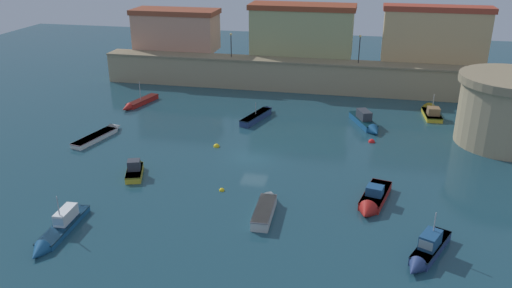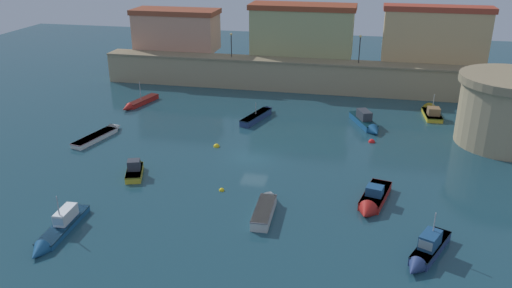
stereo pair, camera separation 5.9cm
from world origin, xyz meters
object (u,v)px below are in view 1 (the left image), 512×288
at_px(quay_lamp_0, 231,41).
at_px(mooring_buoy_0, 216,147).
at_px(fortress_tower, 509,110).
at_px(moored_boat_3, 266,207).
at_px(moored_boat_5, 102,134).
at_px(moored_boat_1, 259,115).
at_px(moored_boat_2, 373,200).
at_px(moored_boat_9, 427,250).
at_px(quay_lamp_1, 360,45).
at_px(moored_boat_10, 430,111).
at_px(mooring_buoy_1, 372,142).
at_px(moored_boat_8, 135,169).
at_px(moored_boat_0, 366,122).
at_px(moored_boat_6, 138,103).
at_px(moored_boat_7, 57,230).
at_px(mooring_buoy_2, 222,191).

height_order(quay_lamp_0, mooring_buoy_0, quay_lamp_0).
relative_size(fortress_tower, moored_boat_3, 1.82).
distance_m(moored_boat_3, moored_boat_5, 23.65).
height_order(moored_boat_1, moored_boat_2, moored_boat_1).
bearing_deg(moored_boat_3, fortress_tower, -49.67).
height_order(moored_boat_1, moored_boat_9, moored_boat_9).
relative_size(quay_lamp_1, moored_boat_10, 0.64).
relative_size(moored_boat_3, mooring_buoy_1, 8.56).
bearing_deg(moored_boat_5, moored_boat_8, -124.00).
distance_m(moored_boat_1, moored_boat_8, 18.78).
bearing_deg(mooring_buoy_1, moored_boat_0, 98.83).
bearing_deg(mooring_buoy_0, moored_boat_6, 140.64).
height_order(moored_boat_2, moored_boat_7, moored_boat_7).
xyz_separation_m(mooring_buoy_0, mooring_buoy_1, (15.49, 4.57, 0.00)).
relative_size(quay_lamp_1, moored_boat_8, 0.82).
xyz_separation_m(moored_boat_0, moored_boat_9, (4.43, -24.95, -0.02)).
distance_m(moored_boat_0, moored_boat_8, 26.26).
relative_size(moored_boat_0, moored_boat_2, 1.05).
distance_m(moored_boat_2, moored_boat_9, 7.55).
distance_m(quay_lamp_1, moored_boat_10, 13.07).
height_order(moored_boat_2, mooring_buoy_2, moored_boat_2).
xyz_separation_m(quay_lamp_1, mooring_buoy_0, (-13.30, -22.16, -6.63)).
xyz_separation_m(moored_boat_6, moored_boat_7, (6.88, -29.48, 0.08)).
xyz_separation_m(moored_boat_2, moored_boat_9, (3.59, -6.64, 0.12)).
relative_size(quay_lamp_0, mooring_buoy_1, 4.83).
distance_m(mooring_buoy_0, mooring_buoy_1, 16.15).
bearing_deg(quay_lamp_1, mooring_buoy_1, -82.91).
relative_size(moored_boat_1, moored_boat_10, 1.23).
xyz_separation_m(fortress_tower, moored_boat_3, (-21.34, -19.11, -3.22)).
xyz_separation_m(quay_lamp_0, moored_boat_1, (6.60, -12.70, -6.00)).
bearing_deg(mooring_buoy_1, moored_boat_5, -171.19).
xyz_separation_m(moored_boat_0, moored_boat_1, (-12.28, 0.29, -0.17)).
bearing_deg(moored_boat_8, moored_boat_2, -113.61).
bearing_deg(mooring_buoy_2, mooring_buoy_0, 108.72).
xyz_separation_m(moored_boat_2, moored_boat_7, (-22.18, -9.31, -0.03)).
bearing_deg(quay_lamp_1, mooring_buoy_0, -120.97).
height_order(quay_lamp_1, moored_boat_8, quay_lamp_1).
bearing_deg(mooring_buoy_2, moored_boat_1, 91.97).
distance_m(fortress_tower, moored_boat_3, 28.83).
xyz_separation_m(moored_boat_5, moored_boat_6, (-0.68, 10.84, 0.04)).
xyz_separation_m(moored_boat_6, mooring_buoy_1, (28.93, -6.46, -0.32)).
height_order(moored_boat_0, moored_boat_8, moored_boat_0).
bearing_deg(moored_boat_5, moored_boat_0, -59.24).
height_order(moored_boat_1, mooring_buoy_1, moored_boat_1).
bearing_deg(moored_boat_8, moored_boat_0, -69.76).
height_order(moored_boat_0, moored_boat_7, moored_boat_7).
bearing_deg(moored_boat_6, fortress_tower, 98.41).
relative_size(moored_boat_0, moored_boat_1, 0.95).
relative_size(quay_lamp_0, moored_boat_1, 0.46).
distance_m(mooring_buoy_1, mooring_buoy_2, 18.53).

